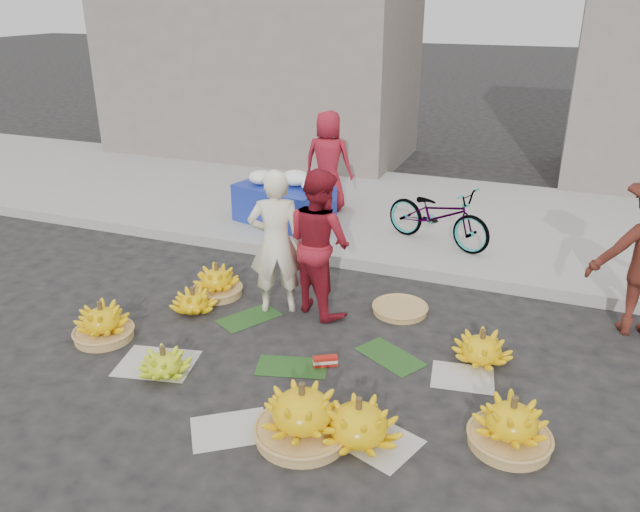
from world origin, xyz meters
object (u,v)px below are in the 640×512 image
(flower_table, at_px, (284,201))
(banana_bunch_0, at_px, (102,323))
(banana_bunch_4, at_px, (511,425))
(bicycle, at_px, (438,215))
(vendor_cream, at_px, (276,242))

(flower_table, bearing_deg, banana_bunch_0, -81.92)
(banana_bunch_0, bearing_deg, banana_bunch_4, -2.71)
(flower_table, bearing_deg, bicycle, 13.38)
(banana_bunch_0, distance_m, banana_bunch_4, 3.94)
(vendor_cream, xyz_separation_m, flower_table, (-0.95, 2.30, -0.35))
(vendor_cream, distance_m, flower_table, 2.51)
(banana_bunch_4, xyz_separation_m, bicycle, (-1.30, 3.63, 0.33))
(vendor_cream, bearing_deg, banana_bunch_4, 126.36)
(banana_bunch_0, relative_size, bicycle, 0.42)
(banana_bunch_4, height_order, vendor_cream, vendor_cream)
(flower_table, xyz_separation_m, bicycle, (2.23, -0.05, 0.09))
(vendor_cream, bearing_deg, bicycle, -145.15)
(banana_bunch_4, bearing_deg, bicycle, 109.69)
(bicycle, bearing_deg, flower_table, 109.32)
(banana_bunch_0, xyz_separation_m, vendor_cream, (1.35, 1.20, 0.61))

